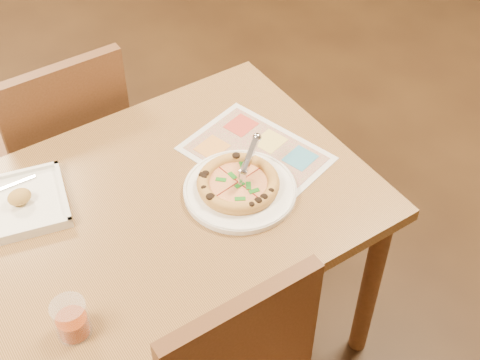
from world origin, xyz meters
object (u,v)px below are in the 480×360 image
dining_table (143,231)px  pizza_cutter (248,160)px  appetizer_tray (0,209)px  glass_tumbler (72,321)px  chair_far (64,134)px  menu (256,153)px  plate (240,190)px  pizza (238,183)px

dining_table → pizza_cutter: (0.32, -0.07, 0.17)m
appetizer_tray → glass_tumbler: glass_tumbler is taller
chair_far → menu: (0.40, -0.59, 0.16)m
menu → pizza_cutter: bearing=-135.3°
chair_far → menu: bearing=124.4°
plate → appetizer_tray: 0.66m
plate → pizza: bearing=87.6°
plate → glass_tumbler: bearing=-164.0°
chair_far → glass_tumbler: size_ratio=4.52×
dining_table → menu: (0.40, 0.02, 0.09)m
dining_table → pizza_cutter: pizza_cutter is taller
dining_table → pizza: size_ratio=5.52×
dining_table → glass_tumbler: bearing=-139.8°
dining_table → chair_far: (-0.00, 0.60, -0.07)m
pizza → plate: bearing=-92.4°
chair_far → pizza: bearing=111.7°
glass_tumbler → appetizer_tray: bearing=91.9°
pizza → appetizer_tray: 0.66m
chair_far → menu: size_ratio=1.16×
plate → glass_tumbler: glass_tumbler is taller
dining_table → chair_far: 0.61m
pizza_cutter → menu: size_ratio=0.31×
chair_far → pizza_cutter: (0.32, -0.67, 0.24)m
dining_table → pizza_cutter: 0.36m
appetizer_tray → menu: appetizer_tray is taller
plate → menu: size_ratio=0.79×
plate → appetizer_tray: appetizer_tray is taller
dining_table → glass_tumbler: (-0.30, -0.26, 0.13)m
pizza → pizza_cutter: 0.07m
pizza → glass_tumbler: (-0.58, -0.17, 0.02)m
chair_far → dining_table: bearing=90.0°
plate → glass_tumbler: 0.60m
pizza_cutter → menu: pizza_cutter is taller
pizza_cutter → menu: bearing=8.9°
chair_far → plate: 0.76m
pizza_cutter → dining_table: bearing=132.0°
pizza → glass_tumbler: size_ratio=2.26×
appetizer_tray → menu: (0.72, -0.19, -0.01)m
appetizer_tray → menu: 0.75m
glass_tumbler → pizza: bearing=16.9°
chair_far → plate: chair_far is taller
appetizer_tray → glass_tumbler: 0.47m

